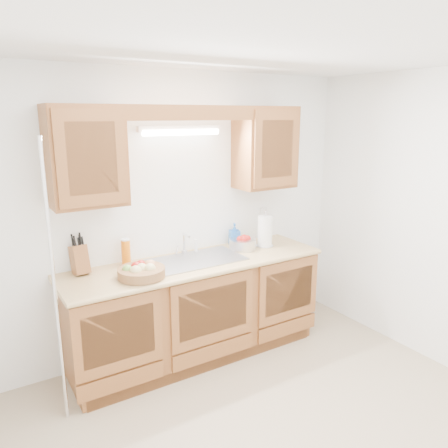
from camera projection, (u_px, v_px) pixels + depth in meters
room at (285, 260)px, 2.69m from camera, size 3.52×3.50×2.50m
base_cabinets at (196, 310)px, 3.88m from camera, size 2.20×0.60×0.86m
countertop at (196, 263)px, 3.76m from camera, size 2.30×0.63×0.04m
upper_cabinet_left at (86, 156)px, 3.23m from camera, size 0.55×0.33×0.75m
upper_cabinet_right at (265, 148)px, 4.08m from camera, size 0.55×0.33×0.75m
valance at (193, 113)px, 3.46m from camera, size 2.20×0.05×0.12m
fluorescent_fixture at (181, 130)px, 3.68m from camera, size 0.76×0.08×0.08m
sink at (195, 268)px, 3.79m from camera, size 0.84×0.46×0.36m
wire_shelf_pole at (55, 288)px, 2.91m from camera, size 0.03×0.03×2.00m
outlet_plate at (264, 213)px, 4.43m from camera, size 0.08×0.01×0.12m
fruit_basket at (141, 271)px, 3.37m from camera, size 0.46×0.46×0.11m
knife_block at (79, 259)px, 3.44m from camera, size 0.13×0.20×0.33m
orange_canister at (126, 252)px, 3.64m from camera, size 0.09×0.09×0.23m
soap_bottle at (234, 234)px, 4.19m from camera, size 0.13×0.13×0.22m
sponge at (239, 242)px, 4.28m from camera, size 0.11×0.08×0.02m
paper_towel at (265, 231)px, 4.14m from camera, size 0.18×0.18×0.35m
apple_bowl at (243, 243)px, 4.08m from camera, size 0.28×0.28×0.13m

